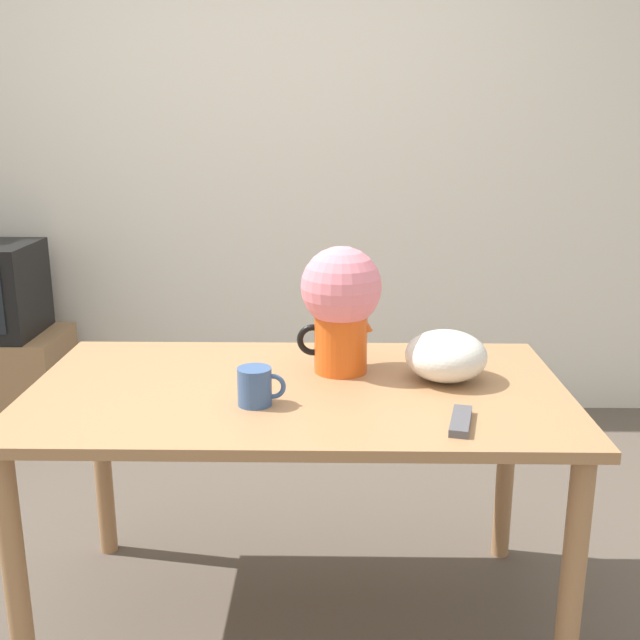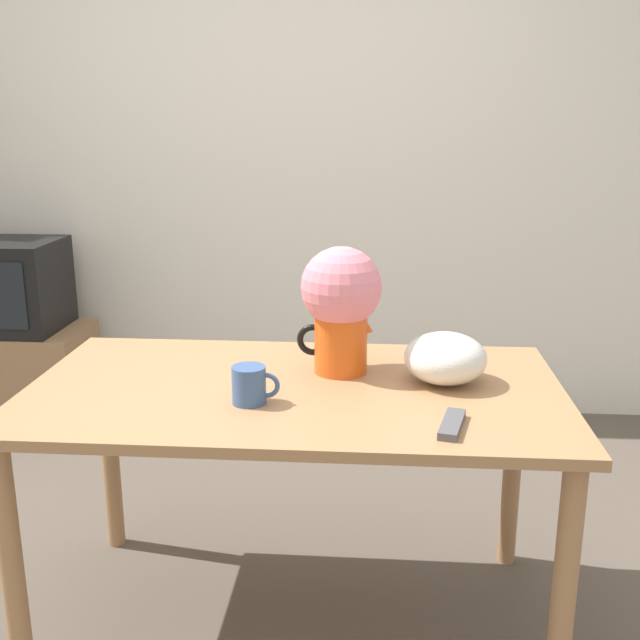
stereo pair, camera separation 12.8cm
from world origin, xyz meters
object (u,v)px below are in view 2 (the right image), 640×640
at_px(tv_set, 3,285).
at_px(flower_vase, 341,301).
at_px(white_bowl, 445,358).
at_px(coffee_mug, 250,385).

bearing_deg(tv_set, flower_vase, -36.88).
bearing_deg(white_bowl, tv_set, 146.10).
height_order(coffee_mug, white_bowl, white_bowl).
bearing_deg(tv_set, coffee_mug, -46.50).
height_order(flower_vase, white_bowl, flower_vase).
bearing_deg(coffee_mug, tv_set, 133.50).
distance_m(flower_vase, white_bowl, 0.34).
xyz_separation_m(flower_vase, tv_set, (-1.69, 1.27, -0.26)).
relative_size(flower_vase, tv_set, 0.70).
xyz_separation_m(coffee_mug, tv_set, (-1.46, 1.54, -0.10)).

